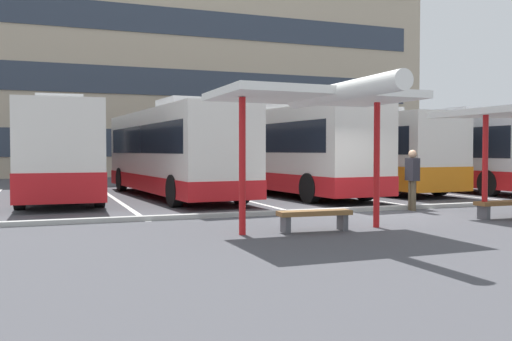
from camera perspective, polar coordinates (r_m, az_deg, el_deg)
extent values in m
plane|color=#47474C|center=(15.79, 12.84, -4.33)|extent=(160.00, 160.00, 0.00)
cube|color=tan|center=(46.89, -9.99, 9.95)|extent=(39.43, 15.53, 16.47)
cube|color=#2D3847|center=(38.81, -7.79, 2.78)|extent=(36.27, 0.08, 1.81)
cube|color=#2D3847|center=(39.08, -7.82, 8.83)|extent=(36.27, 0.08, 1.81)
cube|color=#2D3847|center=(39.78, -7.85, 14.72)|extent=(36.27, 0.08, 1.81)
cube|color=silver|center=(21.70, -19.20, 1.94)|extent=(2.81, 11.00, 2.95)
cube|color=red|center=(21.72, -19.17, -0.82)|extent=(2.86, 11.04, 0.85)
cube|color=black|center=(21.70, -19.21, 2.87)|extent=(2.82, 10.13, 1.14)
cube|color=black|center=(27.13, -19.15, 2.68)|extent=(2.18, 0.15, 1.77)
cube|color=silver|center=(20.40, -19.27, 6.59)|extent=(1.55, 2.25, 0.36)
cylinder|color=black|center=(25.62, -21.66, -0.89)|extent=(0.33, 1.01, 1.00)
cylinder|color=black|center=(25.61, -16.58, -0.83)|extent=(0.33, 1.01, 1.00)
cylinder|color=black|center=(17.92, -22.85, -2.09)|extent=(0.33, 1.01, 1.00)
cylinder|color=black|center=(17.90, -15.58, -2.01)|extent=(0.33, 1.01, 1.00)
cube|color=silver|center=(21.34, -8.44, 2.01)|extent=(3.31, 10.99, 2.93)
cube|color=red|center=(21.37, -8.42, -1.14)|extent=(3.35, 11.04, 0.58)
cube|color=black|center=(21.35, -8.45, 3.11)|extent=(3.27, 10.13, 1.00)
cube|color=black|center=(26.54, -11.85, 2.74)|extent=(2.13, 0.26, 1.76)
cube|color=silver|center=(20.12, -7.33, 6.70)|extent=(1.63, 2.31, 0.36)
cylinder|color=black|center=(24.79, -13.47, -0.89)|extent=(0.38, 1.02, 1.00)
cylinder|color=black|center=(25.35, -8.55, -0.80)|extent=(0.38, 1.02, 1.00)
cylinder|color=black|center=(17.41, -8.25, -2.06)|extent=(0.38, 1.02, 1.00)
cylinder|color=black|center=(18.19, -1.54, -1.87)|extent=(0.38, 1.02, 1.00)
cube|color=silver|center=(23.13, 1.92, 2.12)|extent=(3.45, 12.64, 3.01)
cube|color=red|center=(23.16, 1.92, -0.80)|extent=(3.50, 12.69, 0.64)
cube|color=black|center=(23.14, 1.93, 3.17)|extent=(3.40, 11.65, 1.06)
cube|color=black|center=(28.79, -3.80, 2.82)|extent=(2.12, 0.26, 1.80)
cube|color=silver|center=(21.83, 3.83, 6.55)|extent=(1.62, 2.31, 0.36)
cylinder|color=black|center=(26.95, -4.73, -0.62)|extent=(0.38, 1.02, 1.00)
cylinder|color=black|center=(27.81, -0.48, -0.53)|extent=(0.38, 1.02, 1.00)
cylinder|color=black|center=(18.58, 5.52, -1.80)|extent=(0.38, 1.02, 1.00)
cylinder|color=black|center=(19.81, 10.99, -1.59)|extent=(0.38, 1.02, 1.00)
cube|color=silver|center=(25.35, 9.84, 1.94)|extent=(3.22, 11.60, 2.88)
cube|color=orange|center=(25.37, 9.83, -0.31)|extent=(3.26, 11.64, 0.89)
cube|color=black|center=(25.35, 9.85, 2.82)|extent=(3.19, 10.68, 1.01)
cube|color=black|center=(30.24, 3.77, 2.63)|extent=(2.21, 0.22, 1.73)
cube|color=silver|center=(24.23, 11.78, 5.76)|extent=(1.64, 2.29, 0.36)
cylinder|color=black|center=(28.34, 3.20, -0.48)|extent=(0.36, 1.02, 1.00)
cylinder|color=black|center=(29.47, 7.19, -0.40)|extent=(0.36, 1.02, 1.00)
cylinder|color=black|center=(21.36, 13.47, -1.35)|extent=(0.36, 1.02, 1.00)
cylinder|color=black|center=(22.84, 18.06, -1.18)|extent=(0.36, 1.02, 1.00)
cube|color=silver|center=(27.04, 18.10, 1.92)|extent=(2.55, 11.89, 2.92)
cube|color=red|center=(27.06, 18.07, -0.44)|extent=(2.59, 11.93, 0.69)
cube|color=black|center=(27.04, 18.11, 2.59)|extent=(2.57, 10.94, 1.19)
cube|color=black|center=(31.88, 11.49, 2.61)|extent=(2.17, 0.10, 1.75)
cube|color=silver|center=(25.94, 20.19, 5.53)|extent=(1.49, 2.21, 0.36)
cylinder|color=black|center=(29.97, 11.21, -0.38)|extent=(0.31, 1.00, 1.00)
cylinder|color=black|center=(31.22, 14.76, -0.32)|extent=(0.31, 1.00, 1.00)
cylinder|color=black|center=(23.04, 22.56, -1.21)|extent=(0.31, 1.00, 1.00)
cube|color=white|center=(20.90, -14.12, -2.79)|extent=(0.16, 14.00, 0.01)
cube|color=white|center=(21.78, -3.06, -2.54)|extent=(0.16, 14.00, 0.01)
cube|color=white|center=(23.40, 6.81, -2.24)|extent=(0.16, 14.00, 0.01)
cube|color=white|center=(25.61, 15.18, -1.93)|extent=(0.16, 14.00, 0.01)
cube|color=white|center=(28.27, 22.10, -1.64)|extent=(0.16, 14.00, 0.01)
cylinder|color=red|center=(11.53, -1.40, 0.43)|extent=(0.14, 0.14, 2.83)
cylinder|color=red|center=(12.95, 12.13, 0.56)|extent=(0.14, 0.14, 2.83)
cube|color=white|center=(12.21, 5.79, 7.52)|extent=(4.21, 2.62, 0.19)
cylinder|color=white|center=(11.18, 8.46, 7.87)|extent=(0.36, 4.21, 0.36)
cube|color=brown|center=(12.14, 5.95, -4.29)|extent=(1.64, 0.52, 0.10)
cube|color=#4C4C51|center=(11.92, 3.02, -5.49)|extent=(0.14, 0.34, 0.35)
cube|color=#4C4C51|center=(12.44, 8.75, -5.20)|extent=(0.14, 0.34, 0.35)
cylinder|color=red|center=(15.28, 22.20, 0.38)|extent=(0.14, 0.14, 2.67)
cube|color=brown|center=(15.77, 24.04, -3.01)|extent=(1.78, 0.44, 0.10)
cube|color=#4C4C51|center=(15.27, 22.07, -3.98)|extent=(0.12, 0.34, 0.35)
cube|color=#ADADA8|center=(16.49, 11.21, -3.84)|extent=(44.00, 0.24, 0.12)
cylinder|color=brown|center=(16.80, 15.68, -2.49)|extent=(0.14, 0.14, 0.87)
cylinder|color=brown|center=(16.96, 15.41, -2.44)|extent=(0.14, 0.14, 0.87)
cube|color=#26262D|center=(16.84, 15.57, 0.12)|extent=(0.30, 0.54, 0.65)
sphere|color=tan|center=(16.83, 15.58, 1.63)|extent=(0.24, 0.24, 0.24)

